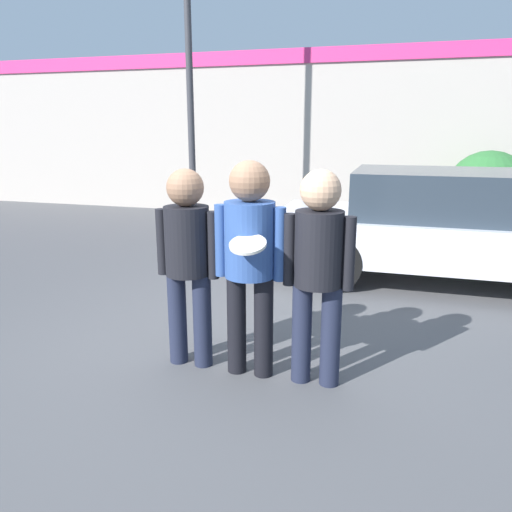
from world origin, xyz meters
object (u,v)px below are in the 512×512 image
(street_lamp, at_px, (200,13))
(person_right, at_px, (318,261))
(person_middle_with_frisbee, at_px, (250,251))
(parked_car_near, at_px, (455,226))
(person_left, at_px, (188,253))
(shrub, at_px, (487,192))

(street_lamp, bearing_deg, person_right, -59.62)
(person_middle_with_frisbee, bearing_deg, parked_car_near, 60.92)
(person_left, xyz_separation_m, shrub, (3.08, 6.46, -0.19))
(parked_car_near, xyz_separation_m, street_lamp, (-4.13, 1.85, 3.04))
(person_left, height_order, parked_car_near, person_left)
(person_left, xyz_separation_m, parked_car_near, (2.26, 3.09, -0.24))
(person_left, height_order, street_lamp, street_lamp)
(person_right, height_order, shrub, person_right)
(person_middle_with_frisbee, relative_size, shrub, 1.11)
(parked_car_near, relative_size, street_lamp, 0.74)
(person_left, xyz_separation_m, street_lamp, (-1.87, 4.94, 2.80))
(person_middle_with_frisbee, height_order, shrub, person_middle_with_frisbee)
(person_middle_with_frisbee, bearing_deg, street_lamp, 115.70)
(person_middle_with_frisbee, relative_size, parked_car_near, 0.37)
(person_left, height_order, person_middle_with_frisbee, person_middle_with_frisbee)
(street_lamp, bearing_deg, person_left, -69.27)
(person_middle_with_frisbee, xyz_separation_m, street_lamp, (-2.39, 4.97, 2.74))
(person_middle_with_frisbee, distance_m, shrub, 6.98)
(person_middle_with_frisbee, relative_size, person_right, 1.03)
(person_left, bearing_deg, shrub, 64.48)
(person_left, bearing_deg, person_middle_with_frisbee, -3.03)
(parked_car_near, bearing_deg, shrub, 76.21)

